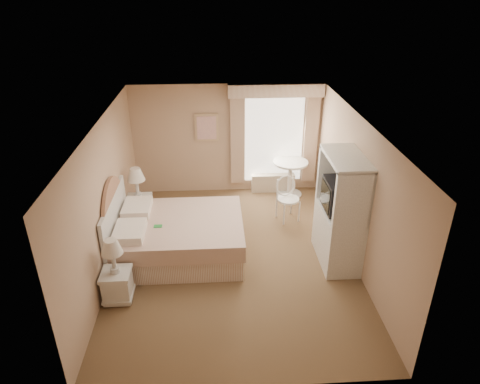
{
  "coord_description": "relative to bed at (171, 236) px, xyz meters",
  "views": [
    {
      "loc": [
        -0.28,
        -6.34,
        4.51
      ],
      "look_at": [
        0.13,
        0.3,
        1.16
      ],
      "focal_mm": 32.0,
      "sensor_mm": 36.0,
      "label": 1
    }
  ],
  "objects": [
    {
      "name": "framed_art",
      "position": [
        0.66,
        2.55,
        1.16
      ],
      "size": [
        0.52,
        0.04,
        0.62
      ],
      "color": "tan",
      "rests_on": "room"
    },
    {
      "name": "bed",
      "position": [
        0.0,
        0.0,
        0.0
      ],
      "size": [
        2.33,
        1.83,
        1.62
      ],
      "color": "tan",
      "rests_on": "room"
    },
    {
      "name": "armoire",
      "position": [
        2.92,
        -0.33,
        0.43
      ],
      "size": [
        0.59,
        1.19,
        1.98
      ],
      "color": "white",
      "rests_on": "room"
    },
    {
      "name": "window",
      "position": [
        2.16,
        2.49,
        0.95
      ],
      "size": [
        2.05,
        0.22,
        2.51
      ],
      "color": "white",
      "rests_on": "room"
    },
    {
      "name": "room",
      "position": [
        1.11,
        -0.17,
        0.86
      ],
      "size": [
        4.21,
        5.51,
        2.51
      ],
      "color": "brown",
      "rests_on": "ground"
    },
    {
      "name": "cafe_chair",
      "position": [
        2.27,
        1.17,
        0.15
      ],
      "size": [
        0.56,
        0.56,
        0.93
      ],
      "rotation": [
        0.0,
        0.0,
        0.31
      ],
      "color": "silver",
      "rests_on": "room"
    },
    {
      "name": "round_table",
      "position": [
        2.51,
        2.23,
        0.16
      ],
      "size": [
        0.78,
        0.78,
        0.83
      ],
      "color": "silver",
      "rests_on": "room"
    },
    {
      "name": "nightstand_far",
      "position": [
        -0.73,
        1.19,
        0.06
      ],
      "size": [
        0.49,
        0.49,
        1.19
      ],
      "color": "white",
      "rests_on": "room"
    },
    {
      "name": "nightstand_near",
      "position": [
        -0.73,
        -1.17,
        0.02
      ],
      "size": [
        0.44,
        0.44,
        1.08
      ],
      "color": "white",
      "rests_on": "room"
    }
  ]
}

